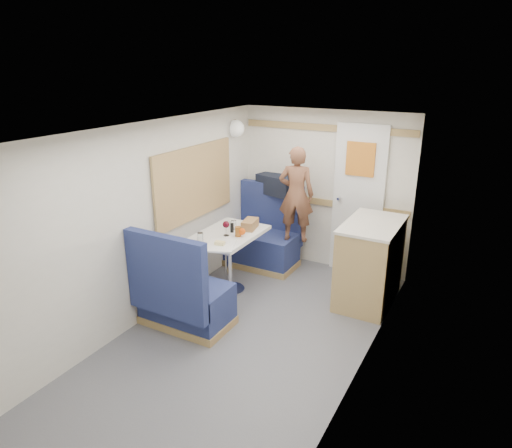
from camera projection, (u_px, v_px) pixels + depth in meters
The scene contains 27 objects.
floor at pixel (232, 351), 4.21m from camera, with size 4.50×4.50×0.00m, color #515156.
ceiling at pixel (227, 133), 3.54m from camera, with size 4.50×4.50×0.00m, color silver.
wall_back at pixel (324, 190), 5.74m from camera, with size 2.20×0.02×2.00m, color silver.
wall_left at pixel (132, 230), 4.37m from camera, with size 0.02×4.50×2.00m, color silver.
wall_right at pixel (356, 279), 3.38m from camera, with size 0.02×4.50×2.00m, color silver.
oak_trim_low at pixel (323, 202), 5.77m from camera, with size 2.15×0.02×0.08m, color #997645.
oak_trim_high at pixel (327, 128), 5.46m from camera, with size 2.15×0.02×0.08m, color #997645.
side_window at pixel (195, 182), 5.11m from camera, with size 0.04×1.30×0.72m, color #B4BA9E.
rear_door at pixel (358, 198), 5.52m from camera, with size 0.62×0.12×1.86m.
dinette_table at pixel (228, 246), 5.14m from camera, with size 0.62×0.92×0.72m.
bench_far at pixel (264, 243), 5.95m from camera, with size 0.90×0.59×1.05m.
bench_near at pixel (183, 300), 4.52m from camera, with size 0.90×0.59×1.05m.
ledge at pixel (273, 195), 5.96m from camera, with size 0.90×0.14×0.04m, color #997645.
dome_light at pixel (236, 128), 5.63m from camera, with size 0.20×0.20×0.20m, color white.
galley_counter at pixel (370, 262), 4.97m from camera, with size 0.57×0.92×0.92m.
person at pixel (296, 194), 5.44m from camera, with size 0.42×0.28×1.16m, color brown.
duffel_bag at pixel (277, 185), 5.89m from camera, with size 0.52×0.25×0.25m, color black.
tray at pixel (221, 246), 4.71m from camera, with size 0.27×0.35×0.02m, color white.
orange_fruit at pixel (242, 232), 4.97m from camera, with size 0.08×0.08×0.08m, color #EB590A.
cheese_block at pixel (220, 243), 4.71m from camera, with size 0.10×0.06×0.04m, color #D7D17C.
wine_glass at pixel (226, 225), 4.97m from camera, with size 0.08×0.08×0.17m.
tumbler_left at pixel (200, 238), 4.81m from camera, with size 0.07×0.07×0.11m, color white.
tumbler_mid at pixel (234, 225), 5.20m from camera, with size 0.06×0.06×0.10m, color white.
beer_glass at pixel (238, 231), 4.98m from camera, with size 0.07×0.07×0.11m, color brown.
pepper_grinder at pixel (232, 228), 5.10m from camera, with size 0.04×0.04×0.10m, color black.
salt_grinder at pixel (230, 224), 5.23m from camera, with size 0.04×0.04×0.09m, color silver.
bread_loaf at pixel (250, 224), 5.21m from camera, with size 0.14×0.25×0.11m, color brown.
Camera 1 is at (1.91, -3.03, 2.51)m, focal length 32.00 mm.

